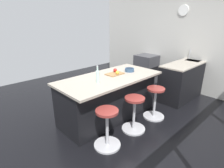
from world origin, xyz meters
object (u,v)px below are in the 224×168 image
kitchen_island (109,97)px  stool_near_camera (107,129)px  stool_by_window (155,104)px  stool_middle (134,115)px  water_bottle (98,76)px  cutting_board (115,74)px  oven_range (146,69)px  apple_red (115,70)px  apple_yellow (117,73)px  fruit_bowl (130,70)px

kitchen_island → stool_near_camera: bearing=45.6°
kitchen_island → stool_by_window: size_ratio=3.21×
stool_middle → water_bottle: size_ratio=2.11×
stool_middle → water_bottle: (0.39, -0.55, 0.71)m
cutting_board → oven_range: bearing=-160.8°
stool_middle → cutting_board: 0.94m
oven_range → water_bottle: size_ratio=2.86×
stool_near_camera → apple_red: 1.36m
cutting_board → apple_red: bearing=-139.9°
apple_red → apple_yellow: 0.16m
kitchen_island → apple_yellow: bearing=162.5°
stool_by_window → kitchen_island: bearing=-45.6°
apple_red → stool_by_window: bearing=118.1°
oven_range → fruit_bowl: 2.02m
stool_middle → fruit_bowl: bearing=-132.1°
oven_range → kitchen_island: kitchen_island is taller
water_bottle → fruit_bowl: size_ratio=1.56×
water_bottle → kitchen_island: bearing=-160.8°
stool_by_window → apple_yellow: 1.01m
kitchen_island → stool_near_camera: size_ratio=3.21×
stool_by_window → fruit_bowl: (0.10, -0.63, 0.62)m
stool_middle → cutting_board: bearing=-105.3°
fruit_bowl → cutting_board: bearing=-10.5°
cutting_board → water_bottle: size_ratio=1.15×
stool_by_window → apple_yellow: size_ratio=9.35×
oven_range → cutting_board: bearing=19.2°
apple_yellow → stool_near_camera: bearing=36.1°
oven_range → stool_by_window: size_ratio=1.35×
oven_range → stool_middle: (2.35, 1.45, -0.14)m
stool_near_camera → fruit_bowl: size_ratio=3.29×
water_bottle → stool_near_camera: bearing=62.9°
kitchen_island → water_bottle: water_bottle is taller
fruit_bowl → kitchen_island: bearing=-5.0°
stool_by_window → apple_yellow: apple_yellow is taller
kitchen_island → stool_by_window: 0.96m
oven_range → stool_middle: bearing=31.7°
stool_middle → stool_by_window: bearing=180.0°
kitchen_island → stool_by_window: kitchen_island is taller
apple_red → stool_near_camera: bearing=39.3°
fruit_bowl → apple_red: bearing=-22.7°
stool_middle → oven_range: bearing=-148.3°
oven_range → water_bottle: 2.94m
stool_middle → apple_yellow: (-0.19, -0.62, 0.64)m
kitchen_island → water_bottle: (0.39, 0.14, 0.56)m
apple_yellow → stool_middle: bearing=73.4°
stool_by_window → stool_middle: (0.67, 0.00, 0.00)m
stool_near_camera → oven_range: bearing=-154.3°
apple_red → apple_yellow: apple_red is taller
kitchen_island → fruit_bowl: size_ratio=10.54×
stool_near_camera → apple_yellow: (-0.85, -0.62, 0.64)m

